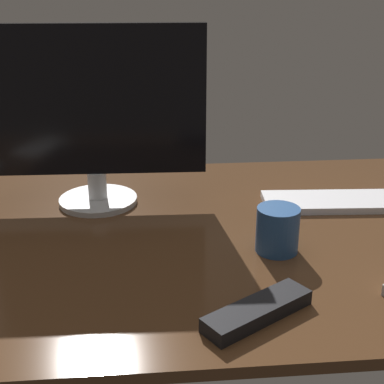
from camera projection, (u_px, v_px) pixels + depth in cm
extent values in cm
cube|color=#4C301C|center=(186.00, 235.00, 110.76)|extent=(140.00, 84.00, 2.00)
cylinder|color=silver|center=(98.00, 200.00, 124.05)|extent=(17.66, 17.66, 1.22)
cylinder|color=silver|center=(97.00, 185.00, 122.68)|extent=(4.21, 4.21, 6.15)
cube|color=black|center=(92.00, 101.00, 115.62)|extent=(49.03, 3.98, 32.09)
cube|color=white|center=(346.00, 202.00, 122.79)|extent=(37.94, 13.34, 1.55)
cube|color=black|center=(258.00, 311.00, 81.90)|extent=(18.50, 14.25, 2.40)
cylinder|color=#28518C|center=(278.00, 230.00, 100.95)|extent=(8.01, 8.01, 8.67)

